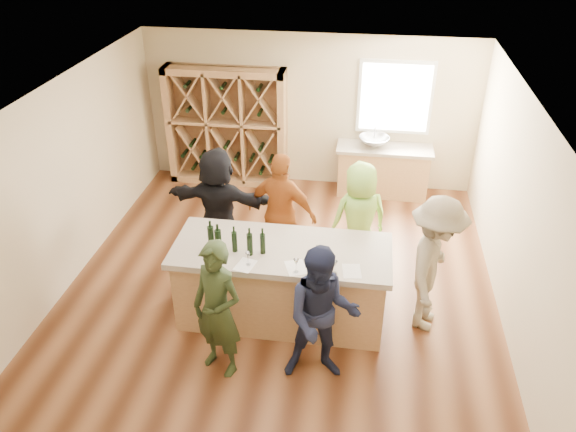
# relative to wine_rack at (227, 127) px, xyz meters

# --- Properties ---
(floor) EXTENTS (6.00, 7.00, 0.10)m
(floor) POSITION_rel_wine_rack_xyz_m (1.50, -3.27, -1.15)
(floor) COLOR brown
(floor) RESTS_ON ground
(ceiling) EXTENTS (6.00, 7.00, 0.10)m
(ceiling) POSITION_rel_wine_rack_xyz_m (1.50, -3.27, 1.75)
(ceiling) COLOR white
(ceiling) RESTS_ON ground
(wall_back) EXTENTS (6.00, 0.10, 2.80)m
(wall_back) POSITION_rel_wine_rack_xyz_m (1.50, 0.28, 0.30)
(wall_back) COLOR beige
(wall_back) RESTS_ON ground
(wall_left) EXTENTS (0.10, 7.00, 2.80)m
(wall_left) POSITION_rel_wine_rack_xyz_m (-1.55, -3.27, 0.30)
(wall_left) COLOR beige
(wall_left) RESTS_ON ground
(wall_right) EXTENTS (0.10, 7.00, 2.80)m
(wall_right) POSITION_rel_wine_rack_xyz_m (4.55, -3.27, 0.30)
(wall_right) COLOR beige
(wall_right) RESTS_ON ground
(window_frame) EXTENTS (1.30, 0.06, 1.30)m
(window_frame) POSITION_rel_wine_rack_xyz_m (3.00, 0.20, 0.65)
(window_frame) COLOR white
(window_frame) RESTS_ON wall_back
(window_pane) EXTENTS (1.18, 0.01, 1.18)m
(window_pane) POSITION_rel_wine_rack_xyz_m (3.00, 0.17, 0.65)
(window_pane) COLOR white
(window_pane) RESTS_ON wall_back
(wine_rack) EXTENTS (2.20, 0.45, 2.20)m
(wine_rack) POSITION_rel_wine_rack_xyz_m (0.00, 0.00, 0.00)
(wine_rack) COLOR tan
(wine_rack) RESTS_ON floor
(back_counter_base) EXTENTS (1.60, 0.58, 0.86)m
(back_counter_base) POSITION_rel_wine_rack_xyz_m (2.90, -0.07, -0.67)
(back_counter_base) COLOR tan
(back_counter_base) RESTS_ON floor
(back_counter_top) EXTENTS (1.70, 0.62, 0.06)m
(back_counter_top) POSITION_rel_wine_rack_xyz_m (2.90, -0.07, -0.21)
(back_counter_top) COLOR #A79A88
(back_counter_top) RESTS_ON back_counter_base
(sink) EXTENTS (0.54, 0.54, 0.19)m
(sink) POSITION_rel_wine_rack_xyz_m (2.70, -0.07, -0.09)
(sink) COLOR silver
(sink) RESTS_ON back_counter_top
(faucet) EXTENTS (0.02, 0.02, 0.30)m
(faucet) POSITION_rel_wine_rack_xyz_m (2.70, 0.11, -0.03)
(faucet) COLOR silver
(faucet) RESTS_ON back_counter_top
(tasting_counter_base) EXTENTS (2.60, 1.00, 1.00)m
(tasting_counter_base) POSITION_rel_wine_rack_xyz_m (1.62, -3.73, -0.60)
(tasting_counter_base) COLOR tan
(tasting_counter_base) RESTS_ON floor
(tasting_counter_top) EXTENTS (2.72, 1.12, 0.08)m
(tasting_counter_top) POSITION_rel_wine_rack_xyz_m (1.62, -3.73, -0.06)
(tasting_counter_top) COLOR #A79A88
(tasting_counter_top) RESTS_ON tasting_counter_base
(wine_bottle_a) EXTENTS (0.10, 0.10, 0.32)m
(wine_bottle_a) POSITION_rel_wine_rack_xyz_m (0.77, -3.87, 0.14)
(wine_bottle_a) COLOR black
(wine_bottle_a) RESTS_ON tasting_counter_top
(wine_bottle_b) EXTENTS (0.09, 0.09, 0.33)m
(wine_bottle_b) POSITION_rel_wine_rack_xyz_m (0.88, -3.95, 0.14)
(wine_bottle_b) COLOR black
(wine_bottle_b) RESTS_ON tasting_counter_top
(wine_bottle_c) EXTENTS (0.08, 0.08, 0.27)m
(wine_bottle_c) POSITION_rel_wine_rack_xyz_m (1.06, -3.88, 0.12)
(wine_bottle_c) COLOR black
(wine_bottle_c) RESTS_ON tasting_counter_top
(wine_bottle_d) EXTENTS (0.09, 0.09, 0.29)m
(wine_bottle_d) POSITION_rel_wine_rack_xyz_m (1.26, -3.92, 0.13)
(wine_bottle_d) COLOR black
(wine_bottle_d) RESTS_ON tasting_counter_top
(wine_bottle_e) EXTENTS (0.08, 0.08, 0.27)m
(wine_bottle_e) POSITION_rel_wine_rack_xyz_m (1.41, -3.87, 0.12)
(wine_bottle_e) COLOR black
(wine_bottle_e) RESTS_ON tasting_counter_top
(wine_glass_a) EXTENTS (0.07, 0.07, 0.17)m
(wine_glass_a) POSITION_rel_wine_rack_xyz_m (1.28, -4.14, 0.06)
(wine_glass_a) COLOR white
(wine_glass_a) RESTS_ON tasting_counter_top
(wine_glass_b) EXTENTS (0.08, 0.08, 0.18)m
(wine_glass_b) POSITION_rel_wine_rack_xyz_m (1.86, -4.20, 0.07)
(wine_glass_b) COLOR white
(wine_glass_b) RESTS_ON tasting_counter_top
(wine_glass_c) EXTENTS (0.08, 0.08, 0.17)m
(wine_glass_c) POSITION_rel_wine_rack_xyz_m (2.31, -4.16, 0.06)
(wine_glass_c) COLOR white
(wine_glass_c) RESTS_ON tasting_counter_top
(wine_glass_d) EXTENTS (0.08, 0.08, 0.16)m
(wine_glass_d) POSITION_rel_wine_rack_xyz_m (2.09, -3.88, 0.06)
(wine_glass_d) COLOR white
(wine_glass_d) RESTS_ON tasting_counter_top
(tasting_menu_a) EXTENTS (0.26, 0.32, 0.00)m
(tasting_menu_a) POSITION_rel_wine_rack_xyz_m (1.25, -4.15, -0.02)
(tasting_menu_a) COLOR white
(tasting_menu_a) RESTS_ON tasting_counter_top
(tasting_menu_b) EXTENTS (0.32, 0.37, 0.00)m
(tasting_menu_b) POSITION_rel_wine_rack_xyz_m (1.85, -4.11, -0.02)
(tasting_menu_b) COLOR white
(tasting_menu_b) RESTS_ON tasting_counter_top
(tasting_menu_c) EXTENTS (0.25, 0.31, 0.00)m
(tasting_menu_c) POSITION_rel_wine_rack_xyz_m (2.50, -4.09, -0.02)
(tasting_menu_c) COLOR white
(tasting_menu_c) RESTS_ON tasting_counter_top
(person_near_left) EXTENTS (0.77, 0.68, 1.74)m
(person_near_left) POSITION_rel_wine_rack_xyz_m (1.05, -4.75, -0.23)
(person_near_left) COLOR #263319
(person_near_left) RESTS_ON floor
(person_near_right) EXTENTS (0.90, 0.58, 1.74)m
(person_near_right) POSITION_rel_wine_rack_xyz_m (2.22, -4.68, -0.23)
(person_near_right) COLOR #191E38
(person_near_right) RESTS_ON floor
(person_server) EXTENTS (0.81, 1.29, 1.85)m
(person_server) POSITION_rel_wine_rack_xyz_m (3.50, -3.60, -0.17)
(person_server) COLOR gray
(person_server) RESTS_ON floor
(person_far_mid) EXTENTS (1.18, 0.83, 1.82)m
(person_far_mid) POSITION_rel_wine_rack_xyz_m (1.44, -2.59, -0.19)
(person_far_mid) COLOR #994C19
(person_far_mid) RESTS_ON floor
(person_far_right) EXTENTS (0.99, 0.83, 1.72)m
(person_far_right) POSITION_rel_wine_rack_xyz_m (2.54, -2.53, -0.24)
(person_far_right) COLOR #8CC64C
(person_far_right) RESTS_ON floor
(person_far_left) EXTENTS (1.69, 0.70, 1.79)m
(person_far_left) POSITION_rel_wine_rack_xyz_m (0.48, -2.49, -0.21)
(person_far_left) COLOR black
(person_far_left) RESTS_ON floor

